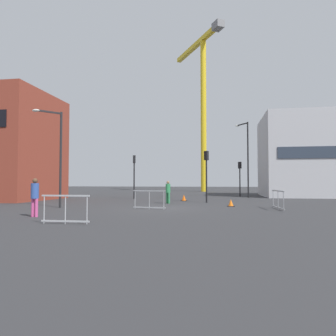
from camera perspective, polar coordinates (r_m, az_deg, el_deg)
The scene contains 17 objects.
ground at distance 19.18m, azimuth -1.60°, elevation -7.13°, with size 160.00×160.00×0.00m, color #333335.
brick_building at distance 31.41m, azimuth -26.59°, elevation 3.33°, with size 7.58×8.04×9.16m.
office_block at distance 37.58m, azimuth 24.09°, elevation 1.90°, with size 10.23×9.24×8.53m.
construction_crane at distance 53.22m, azimuth 6.14°, elevation 13.46°, with size 8.71×13.95×24.96m.
streetlamp_tall at distance 32.61m, azimuth 13.69°, elevation 2.58°, with size 1.20×1.49×7.42m.
streetlamp_short at distance 20.57m, azimuth -19.06°, elevation 3.15°, with size 1.28×1.33×5.82m.
traffic_light_verge at distance 34.76m, azimuth 12.56°, elevation -0.87°, with size 0.37×0.37×3.65m.
traffic_light_median at distance 24.47m, azimuth 6.79°, elevation 0.04°, with size 0.38×0.36×3.88m.
traffic_light_far at distance 29.75m, azimuth -6.00°, elevation -0.28°, with size 0.31×0.39×3.98m.
pedestrian_walking at distance 15.64m, azimuth -22.47°, elevation -4.33°, with size 0.34×0.34×1.73m.
pedestrian_waiting at distance 23.29m, azimuth 0.00°, elevation -3.98°, with size 0.34×0.34×1.62m.
safety_barrier_front at distance 18.49m, azimuth -3.34°, elevation -5.55°, with size 1.94×0.35×1.08m.
safety_barrier_rear at distance 19.38m, azimuth 18.87°, elevation -5.28°, with size 0.26×2.54×1.08m.
safety_barrier_right_run at distance 32.67m, azimuth 0.09°, elevation -4.19°, with size 0.15×2.21×1.08m.
safety_barrier_left_run at distance 12.73m, azimuth -17.68°, elevation -6.88°, with size 1.90×0.08×1.08m.
traffic_cone_by_barrier at distance 20.95m, azimuth 11.05°, elevation -6.11°, with size 0.45×0.45×0.46m.
traffic_cone_striped at distance 26.51m, azimuth 2.83°, elevation -5.32°, with size 0.50×0.50×0.51m.
Camera 1 is at (3.62, -18.77, 1.58)m, focal length 34.50 mm.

